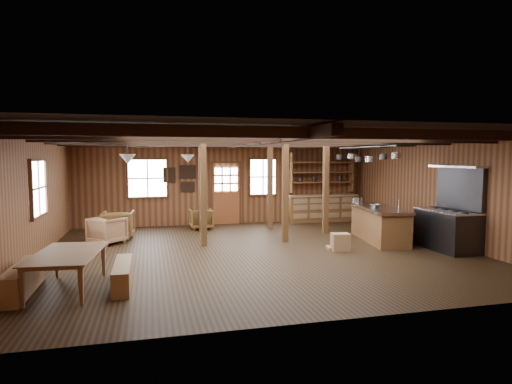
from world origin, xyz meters
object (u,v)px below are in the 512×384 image
at_px(armchair_a, 118,225).
at_px(armchair_c, 107,230).
at_px(commercial_range, 449,223).
at_px(armchair_b, 201,219).
at_px(dining_table, 70,271).
at_px(kitchen_island, 379,224).

relative_size(armchair_a, armchair_c, 1.09).
bearing_deg(commercial_range, armchair_b, 140.94).
bearing_deg(armchair_c, dining_table, 129.82).
xyz_separation_m(kitchen_island, dining_table, (-7.44, -2.61, -0.15)).
bearing_deg(armchair_a, armchair_b, -153.25).
distance_m(commercial_range, dining_table, 8.64).
height_order(kitchen_island, dining_table, kitchen_island).
bearing_deg(commercial_range, kitchen_island, 128.12).
relative_size(commercial_range, dining_table, 1.11).
bearing_deg(armchair_b, armchair_a, 19.44).
xyz_separation_m(commercial_range, armchair_b, (-5.62, 4.56, -0.34)).
distance_m(kitchen_island, armchair_c, 7.32).
bearing_deg(armchair_b, commercial_range, 137.13).
relative_size(dining_table, armchair_a, 2.18).
distance_m(dining_table, armchair_a, 4.72).
xyz_separation_m(dining_table, armchair_b, (2.93, 5.75, -0.00)).
xyz_separation_m(armchair_b, armchair_c, (-2.67, -1.75, 0.04)).
relative_size(commercial_range, armchair_a, 2.43).
height_order(commercial_range, armchair_b, commercial_range).
relative_size(kitchen_island, armchair_c, 3.31).
relative_size(kitchen_island, armchair_b, 3.67).
xyz_separation_m(armchair_a, armchair_b, (2.45, 1.05, -0.07)).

